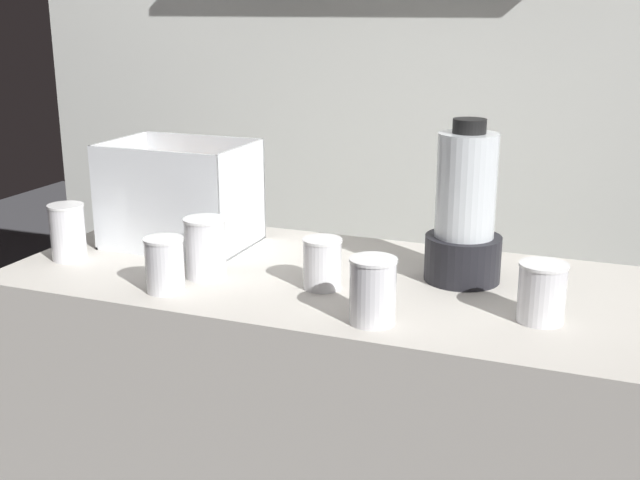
{
  "coord_description": "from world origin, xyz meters",
  "views": [
    {
      "loc": [
        0.62,
        -1.58,
        1.48
      ],
      "look_at": [
        0.0,
        0.0,
        0.98
      ],
      "focal_mm": 44.68,
      "sensor_mm": 36.0,
      "label": 1
    }
  ],
  "objects_px": {
    "juice_cup_carrot_far_right": "(373,295)",
    "juice_cup_carrot_rightmost": "(542,295)",
    "juice_cup_carrot_far_left": "(68,235)",
    "juice_cup_pomegranate_right": "(322,265)",
    "juice_cup_beet_left": "(165,269)",
    "carrot_display_bin": "(176,212)",
    "juice_cup_beet_middle": "(206,252)",
    "blender_pitcher": "(465,216)"
  },
  "relations": [
    {
      "from": "carrot_display_bin",
      "to": "blender_pitcher",
      "type": "distance_m",
      "value": 0.73
    },
    {
      "from": "juice_cup_pomegranate_right",
      "to": "juice_cup_beet_middle",
      "type": "bearing_deg",
      "value": -174.11
    },
    {
      "from": "juice_cup_carrot_rightmost",
      "to": "juice_cup_beet_left",
      "type": "bearing_deg",
      "value": -171.29
    },
    {
      "from": "blender_pitcher",
      "to": "juice_cup_pomegranate_right",
      "type": "height_order",
      "value": "blender_pitcher"
    },
    {
      "from": "juice_cup_carrot_rightmost",
      "to": "juice_cup_beet_middle",
      "type": "bearing_deg",
      "value": -179.68
    },
    {
      "from": "juice_cup_pomegranate_right",
      "to": "juice_cup_carrot_far_right",
      "type": "relative_size",
      "value": 0.85
    },
    {
      "from": "juice_cup_beet_middle",
      "to": "juice_cup_carrot_far_right",
      "type": "xyz_separation_m",
      "value": [
        0.42,
        -0.12,
        -0.0
      ]
    },
    {
      "from": "juice_cup_beet_middle",
      "to": "juice_cup_carrot_rightmost",
      "type": "xyz_separation_m",
      "value": [
        0.72,
        0.0,
        -0.01
      ]
    },
    {
      "from": "juice_cup_carrot_far_left",
      "to": "juice_cup_carrot_far_right",
      "type": "distance_m",
      "value": 0.8
    },
    {
      "from": "juice_cup_beet_middle",
      "to": "juice_cup_carrot_far_right",
      "type": "height_order",
      "value": "juice_cup_beet_middle"
    },
    {
      "from": "carrot_display_bin",
      "to": "juice_cup_carrot_far_right",
      "type": "distance_m",
      "value": 0.7
    },
    {
      "from": "juice_cup_carrot_far_right",
      "to": "blender_pitcher",
      "type": "bearing_deg",
      "value": 70.65
    },
    {
      "from": "juice_cup_beet_left",
      "to": "juice_cup_beet_middle",
      "type": "height_order",
      "value": "juice_cup_beet_middle"
    },
    {
      "from": "juice_cup_carrot_far_left",
      "to": "juice_cup_beet_left",
      "type": "height_order",
      "value": "juice_cup_carrot_far_left"
    },
    {
      "from": "carrot_display_bin",
      "to": "juice_cup_pomegranate_right",
      "type": "bearing_deg",
      "value": -20.92
    },
    {
      "from": "juice_cup_carrot_far_right",
      "to": "juice_cup_carrot_rightmost",
      "type": "relative_size",
      "value": 1.11
    },
    {
      "from": "juice_cup_carrot_far_right",
      "to": "juice_cup_carrot_rightmost",
      "type": "xyz_separation_m",
      "value": [
        0.3,
        0.12,
        -0.0
      ]
    },
    {
      "from": "carrot_display_bin",
      "to": "juice_cup_carrot_far_right",
      "type": "xyz_separation_m",
      "value": [
        0.62,
        -0.32,
        -0.03
      ]
    },
    {
      "from": "juice_cup_carrot_far_left",
      "to": "juice_cup_pomegranate_right",
      "type": "relative_size",
      "value": 1.22
    },
    {
      "from": "carrot_display_bin",
      "to": "juice_cup_carrot_far_left",
      "type": "relative_size",
      "value": 2.6
    },
    {
      "from": "juice_cup_carrot_rightmost",
      "to": "juice_cup_pomegranate_right",
      "type": "bearing_deg",
      "value": 177.06
    },
    {
      "from": "blender_pitcher",
      "to": "juice_cup_carrot_far_left",
      "type": "distance_m",
      "value": 0.92
    },
    {
      "from": "juice_cup_carrot_far_left",
      "to": "juice_cup_beet_left",
      "type": "distance_m",
      "value": 0.35
    },
    {
      "from": "carrot_display_bin",
      "to": "juice_cup_beet_middle",
      "type": "xyz_separation_m",
      "value": [
        0.2,
        -0.2,
        -0.02
      ]
    },
    {
      "from": "juice_cup_carrot_far_right",
      "to": "juice_cup_carrot_rightmost",
      "type": "distance_m",
      "value": 0.32
    },
    {
      "from": "carrot_display_bin",
      "to": "juice_cup_carrot_far_left",
      "type": "bearing_deg",
      "value": -129.1
    },
    {
      "from": "carrot_display_bin",
      "to": "blender_pitcher",
      "type": "height_order",
      "value": "blender_pitcher"
    },
    {
      "from": "blender_pitcher",
      "to": "juice_cup_carrot_far_left",
      "type": "bearing_deg",
      "value": -168.0
    },
    {
      "from": "carrot_display_bin",
      "to": "juice_cup_carrot_far_right",
      "type": "height_order",
      "value": "carrot_display_bin"
    },
    {
      "from": "blender_pitcher",
      "to": "juice_cup_beet_left",
      "type": "height_order",
      "value": "blender_pitcher"
    },
    {
      "from": "carrot_display_bin",
      "to": "juice_cup_beet_left",
      "type": "bearing_deg",
      "value": -62.73
    },
    {
      "from": "juice_cup_carrot_far_left",
      "to": "juice_cup_beet_middle",
      "type": "bearing_deg",
      "value": 0.58
    },
    {
      "from": "juice_cup_beet_left",
      "to": "juice_cup_carrot_rightmost",
      "type": "xyz_separation_m",
      "value": [
        0.76,
        0.12,
        0.0
      ]
    },
    {
      "from": "juice_cup_pomegranate_right",
      "to": "juice_cup_carrot_far_left",
      "type": "bearing_deg",
      "value": -177.19
    },
    {
      "from": "juice_cup_carrot_far_left",
      "to": "juice_cup_pomegranate_right",
      "type": "distance_m",
      "value": 0.63
    },
    {
      "from": "carrot_display_bin",
      "to": "juice_cup_beet_middle",
      "type": "bearing_deg",
      "value": -45.96
    },
    {
      "from": "juice_cup_beet_left",
      "to": "blender_pitcher",
      "type": "bearing_deg",
      "value": 27.82
    },
    {
      "from": "juice_cup_carrot_far_left",
      "to": "juice_cup_pomegranate_right",
      "type": "height_order",
      "value": "juice_cup_carrot_far_left"
    },
    {
      "from": "carrot_display_bin",
      "to": "juice_cup_beet_middle",
      "type": "height_order",
      "value": "carrot_display_bin"
    },
    {
      "from": "blender_pitcher",
      "to": "juice_cup_carrot_far_right",
      "type": "bearing_deg",
      "value": -109.35
    },
    {
      "from": "juice_cup_carrot_far_left",
      "to": "juice_cup_carrot_far_right",
      "type": "xyz_separation_m",
      "value": [
        0.79,
        -0.12,
        -0.0
      ]
    },
    {
      "from": "juice_cup_pomegranate_right",
      "to": "juice_cup_carrot_rightmost",
      "type": "bearing_deg",
      "value": -2.94
    }
  ]
}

